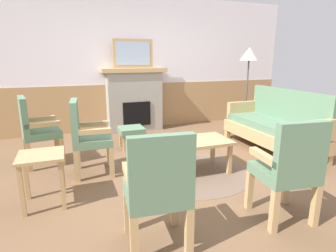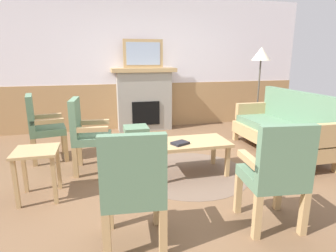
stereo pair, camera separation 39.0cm
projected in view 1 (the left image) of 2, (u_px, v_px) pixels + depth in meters
The scene contains 15 objects.
ground_plane at pixel (177, 172), 3.72m from camera, with size 14.00×14.00×0.00m, color brown.
wall_back at pixel (131, 66), 5.77m from camera, with size 7.20×0.14×2.70m.
fireplace at pixel (134, 99), 5.70m from camera, with size 1.30×0.44×1.28m.
framed_picture at pixel (133, 54), 5.48m from camera, with size 0.80×0.04×0.56m.
couch at pixel (275, 126), 4.52m from camera, with size 0.70×1.80×0.98m.
coffee_table at pixel (193, 144), 3.63m from camera, with size 0.96×0.56×0.44m.
round_rug at pixel (193, 172), 3.72m from camera, with size 1.54×1.54×0.01m, color brown.
book_on_table at pixel (184, 143), 3.47m from camera, with size 0.20×0.15×0.03m, color black.
footstool at pixel (131, 132), 4.62m from camera, with size 0.40×0.40×0.36m.
armchair_near_fireplace at pixel (87, 134), 3.54m from camera, with size 0.52×0.52×0.98m.
armchair_by_window_left at pixel (36, 128), 3.85m from camera, with size 0.56×0.56×0.98m.
armchair_front_left at pixel (158, 186), 2.11m from camera, with size 0.52×0.52×0.98m.
armchair_front_center at pixel (289, 167), 2.49m from camera, with size 0.53×0.53×0.98m.
side_table at pixel (42, 165), 2.80m from camera, with size 0.44×0.44×0.55m.
floor_lamp_by_couch at pixel (249, 59), 5.45m from camera, with size 0.36×0.36×1.68m.
Camera 1 is at (-1.31, -3.21, 1.49)m, focal length 29.69 mm.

